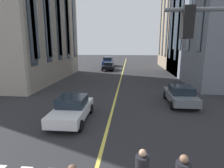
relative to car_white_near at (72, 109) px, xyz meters
The scene contains 7 objects.
lane_centre_line 11.63m from the car_white_near, 10.78° to the right, with size 80.00×0.16×0.01m.
car_white_near is the anchor object (origin of this frame).
car_grey_trailing 7.98m from the car_white_near, 62.39° to the right, with size 3.90×1.89×1.40m.
car_black_oncoming 22.08m from the car_white_near, ahead, with size 4.40×1.95×1.37m.
car_blue_parked_b 28.46m from the car_white_near, ahead, with size 4.70×2.14×1.88m.
building_left_far 18.59m from the car_white_near, 41.62° to the left, with size 15.85×11.59×17.96m.
building_right_far 29.01m from the car_white_near, 30.68° to the right, with size 17.87×9.43×16.02m.
Camera 1 is at (-1.24, -1.10, 4.32)m, focal length 29.47 mm.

